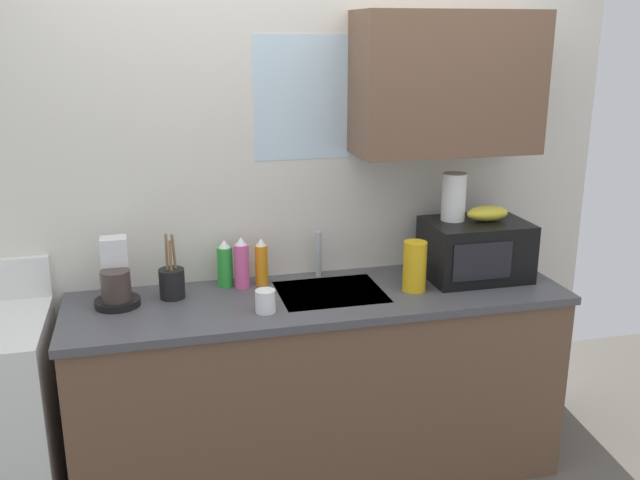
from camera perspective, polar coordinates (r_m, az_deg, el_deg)
name	(u,v)px	position (r m, az deg, el deg)	size (l,w,h in m)	color
kitchen_wall_assembly	(327,179)	(3.29, 0.56, 4.99)	(2.96, 0.42, 2.50)	silver
counter_unit	(320,384)	(3.29, 0.02, -11.62)	(2.19, 0.63, 0.90)	brown
sink_faucet	(319,254)	(3.30, -0.12, -1.14)	(0.03, 0.03, 0.22)	#B2B5BA
microwave	(475,249)	(3.36, 12.47, -0.75)	(0.46, 0.35, 0.27)	black
banana_bunch	(487,213)	(3.34, 13.41, 2.11)	(0.20, 0.11, 0.07)	gold
paper_towel_roll	(454,197)	(3.30, 10.78, 3.45)	(0.11, 0.11, 0.22)	white
coffee_maker	(116,280)	(3.09, -16.19, -3.14)	(0.19, 0.21, 0.28)	black
dish_soap_bottle_orange	(261,263)	(3.20, -4.77, -1.87)	(0.06, 0.06, 0.22)	orange
dish_soap_bottle_pink	(242,264)	(3.17, -6.37, -1.94)	(0.07, 0.07, 0.24)	#E55999
dish_soap_bottle_green	(225,264)	(3.20, -7.71, -1.98)	(0.07, 0.07, 0.22)	green
cereal_canister	(415,266)	(3.14, 7.68, -2.12)	(0.10, 0.10, 0.23)	gold
mug_white	(265,301)	(2.91, -4.44, -4.96)	(0.08, 0.08, 0.10)	white
utensil_crock	(172,282)	(3.11, -11.90, -3.36)	(0.11, 0.11, 0.29)	black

